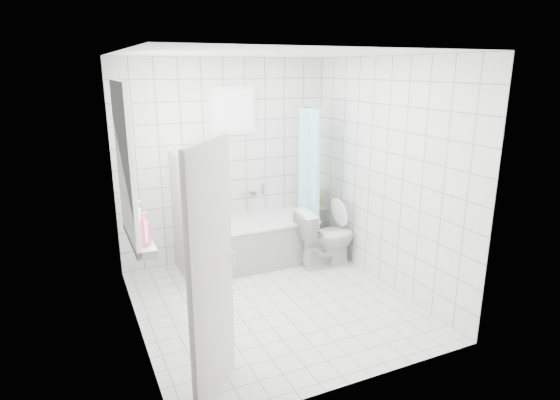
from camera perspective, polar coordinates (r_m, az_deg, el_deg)
name	(u,v)px	position (r m, az deg, el deg)	size (l,w,h in m)	color
ground	(273,303)	(5.21, -0.80, -12.46)	(3.00, 3.00, 0.00)	white
ceiling	(272,53)	(4.59, -0.93, 17.45)	(3.00, 3.00, 0.00)	white
wall_back	(226,162)	(6.11, -6.62, 4.66)	(2.80, 0.02, 2.60)	white
wall_front	(356,233)	(3.48, 9.28, -4.00)	(2.80, 0.02, 2.60)	white
wall_left	(130,204)	(4.38, -17.84, -0.43)	(0.02, 3.00, 2.60)	white
wall_right	(386,175)	(5.44, 12.74, 3.02)	(0.02, 3.00, 2.60)	white
window_left	(128,164)	(4.61, -18.09, 4.17)	(0.01, 0.90, 1.40)	white
window_back	(233,111)	(6.01, -5.76, 10.77)	(0.50, 0.01, 0.50)	white
window_sill	(139,238)	(4.81, -16.81, -4.44)	(0.18, 1.02, 0.08)	white
door	(212,277)	(3.48, -8.31, -9.32)	(0.04, 0.80, 2.00)	silver
bathtub	(252,242)	(6.11, -3.38, -5.11)	(1.59, 0.77, 0.58)	white
partition_wall	(186,218)	(5.67, -11.38, -2.15)	(0.15, 0.85, 1.50)	white
tiled_ledge	(310,227)	(6.73, 3.72, -3.26)	(0.40, 0.24, 0.55)	white
toilet	(326,237)	(6.02, 5.65, -4.54)	(0.43, 0.75, 0.77)	white
curtain_rod	(305,107)	(6.01, 3.11, 11.31)	(0.02, 0.02, 0.80)	silver
shower_curtain	(309,178)	(6.04, 3.56, 2.67)	(0.14, 0.48, 1.78)	#48D4D4
tub_faucet	(250,193)	(6.27, -3.74, 0.81)	(0.18, 0.06, 0.06)	silver
sill_bottles	(139,222)	(4.71, -16.78, -2.61)	(0.17, 0.74, 0.31)	white
ledge_bottles	(313,201)	(6.59, 4.00, -0.08)	(0.19, 0.17, 0.27)	#FEF71A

